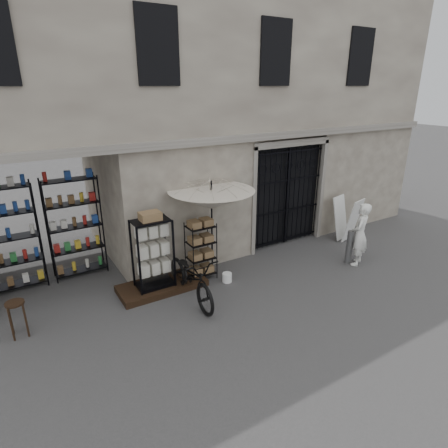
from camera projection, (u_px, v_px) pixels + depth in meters
ground at (285, 290)px, 8.68m from camera, size 80.00×80.00×0.00m
main_building at (200, 84)px, 10.32m from camera, size 14.00×4.00×9.00m
shop_recess at (47, 229)px, 8.21m from camera, size 3.00×1.70×3.00m
shop_shelving at (44, 233)px, 8.67m from camera, size 2.70×0.50×2.50m
iron_gate at (283, 194)px, 10.83m from camera, size 2.50×0.21×3.00m
step_platform at (162, 286)px, 8.73m from camera, size 2.00×0.90×0.15m
display_cabinet at (153, 257)px, 8.33m from camera, size 0.87×0.61×1.73m
wire_rack at (201, 251)px, 9.01m from camera, size 0.64×0.47×1.44m
market_umbrella at (211, 195)px, 8.68m from camera, size 2.19×2.21×2.90m
white_bucket at (227, 277)px, 9.03m from camera, size 0.31×0.31×0.22m
bicycle at (192, 299)px, 8.33m from camera, size 0.74×1.10×2.08m
wooden_stool at (18, 318)px, 6.99m from camera, size 0.43×0.43×0.72m
steel_bollard at (349, 247)px, 9.88m from camera, size 0.19×0.19×0.91m
shopkeeper at (356, 263)px, 9.98m from camera, size 1.35×1.76×0.40m
easel_sign at (347, 219)px, 11.29m from camera, size 0.78×0.85×1.31m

